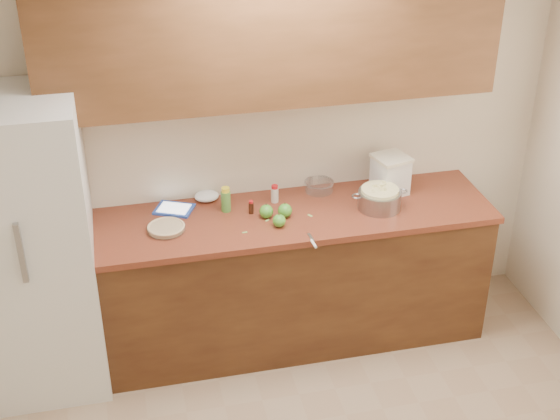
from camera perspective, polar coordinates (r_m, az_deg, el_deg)
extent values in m
plane|color=beige|center=(4.81, -1.03, 5.47)|extent=(3.60, 0.00, 3.60)
cube|color=#553217|center=(4.95, -0.16, -5.17)|extent=(2.60, 0.65, 0.88)
cube|color=brown|center=(4.71, -0.17, -0.56)|extent=(2.64, 0.68, 0.04)
cube|color=brown|center=(4.42, -0.64, 12.30)|extent=(2.60, 0.34, 0.70)
cube|color=silver|center=(4.63, -17.77, -2.73)|extent=(0.70, 0.70, 1.80)
cylinder|color=silver|center=(4.58, -8.32, -1.35)|extent=(0.23, 0.23, 0.03)
cylinder|color=#D8B688|center=(4.58, -8.33, -1.33)|extent=(0.20, 0.20, 0.03)
torus|color=#D8B688|center=(4.57, -8.34, -1.21)|extent=(0.22, 0.22, 0.02)
cylinder|color=gray|center=(4.78, 7.28, 0.76)|extent=(0.26, 0.26, 0.11)
torus|color=gray|center=(4.72, 5.64, 1.01)|extent=(0.06, 0.06, 0.01)
torus|color=gray|center=(4.81, 8.96, 1.37)|extent=(0.06, 0.06, 0.01)
cylinder|color=beige|center=(4.78, 7.29, 0.92)|extent=(0.23, 0.23, 0.12)
cube|color=silver|center=(4.95, 8.06, 2.48)|extent=(0.23, 0.23, 0.23)
cube|color=beige|center=(4.89, 8.17, 3.80)|extent=(0.25, 0.25, 0.02)
cube|color=blue|center=(4.79, -7.75, 0.06)|extent=(0.27, 0.25, 0.01)
cube|color=white|center=(4.78, -7.76, 0.14)|extent=(0.22, 0.20, 0.00)
cube|color=gray|center=(4.48, 2.26, -1.99)|extent=(0.02, 0.09, 0.00)
cylinder|color=white|center=(4.40, 2.48, -2.48)|extent=(0.02, 0.08, 0.02)
cylinder|color=#4C8C38|center=(4.72, -3.98, 0.64)|extent=(0.06, 0.06, 0.13)
cylinder|color=yellow|center=(4.68, -4.01, 1.49)|extent=(0.05, 0.05, 0.03)
cylinder|color=beige|center=(4.82, -0.39, 1.10)|extent=(0.05, 0.05, 0.09)
cylinder|color=red|center=(4.79, -0.39, 1.70)|extent=(0.04, 0.04, 0.02)
cylinder|color=black|center=(4.70, -2.13, 0.14)|extent=(0.03, 0.03, 0.07)
cylinder|color=red|center=(4.68, -2.13, 0.60)|extent=(0.03, 0.03, 0.01)
cylinder|color=silver|center=(4.96, 2.88, 1.74)|extent=(0.18, 0.18, 0.07)
torus|color=silver|center=(4.94, 2.89, 2.05)|extent=(0.19, 0.19, 0.01)
ellipsoid|color=white|center=(4.86, -5.39, 1.02)|extent=(0.18, 0.17, 0.06)
sphere|color=#459229|center=(4.65, -1.01, -0.10)|extent=(0.08, 0.08, 0.08)
cylinder|color=#3F2D19|center=(4.63, -1.02, 0.42)|extent=(0.01, 0.01, 0.01)
sphere|color=#459229|center=(4.66, 0.37, -0.04)|extent=(0.09, 0.09, 0.09)
cylinder|color=#3F2D19|center=(4.63, 0.37, 0.49)|extent=(0.01, 0.01, 0.01)
sphere|color=#459229|center=(4.56, -0.06, -0.79)|extent=(0.08, 0.08, 0.08)
cylinder|color=#3F2D19|center=(4.54, -0.06, -0.30)|extent=(0.01, 0.01, 0.01)
cube|color=#95C55F|center=(4.52, -2.60, -1.65)|extent=(0.03, 0.01, 0.00)
cube|color=#95C55F|center=(4.69, 2.21, -0.41)|extent=(0.03, 0.03, 0.00)
cube|color=#95C55F|center=(4.64, -0.93, -0.75)|extent=(0.03, 0.03, 0.00)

